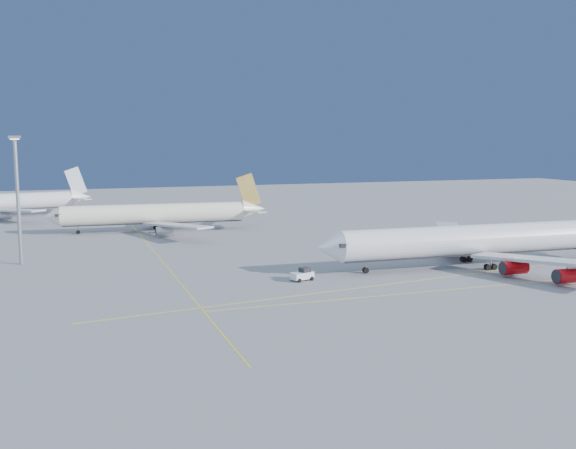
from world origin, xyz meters
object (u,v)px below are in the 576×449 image
object	(u,v)px
pushback_tug	(303,275)
light_mast	(17,189)
airliner_virgin	(481,240)
airliner_etihad	(159,214)

from	to	relation	value
pushback_tug	light_mast	xyz separation A→B (m)	(-51.08, 34.71, 14.95)
airliner_virgin	pushback_tug	size ratio (longest dim) A/B	15.60
airliner_etihad	pushback_tug	bearing A→B (deg)	-73.96
airliner_virgin	light_mast	distance (m)	98.13
pushback_tug	light_mast	world-z (taller)	light_mast
airliner_virgin	light_mast	xyz separation A→B (m)	(-91.60, 33.58, 10.62)
airliner_etihad	pushback_tug	world-z (taller)	airliner_etihad
airliner_virgin	airliner_etihad	size ratio (longest dim) A/B	1.15
light_mast	airliner_virgin	bearing A→B (deg)	-20.13
airliner_virgin	pushback_tug	bearing A→B (deg)	-176.45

